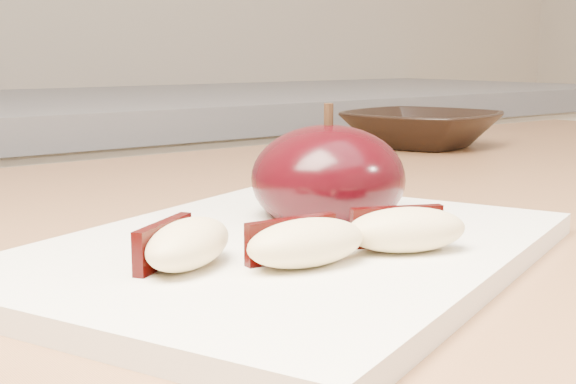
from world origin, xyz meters
TOP-DOWN VIEW (x-y plane):
  - cutting_board at (-0.05, 0.39)m, footprint 0.35×0.30m
  - apple_half at (0.00, 0.43)m, footprint 0.10×0.10m
  - apple_wedge_a at (-0.12, 0.38)m, footprint 0.06×0.06m
  - apple_wedge_b at (-0.08, 0.35)m, footprint 0.06×0.03m
  - apple_wedge_c at (-0.02, 0.34)m, footprint 0.07×0.05m
  - bowl at (0.37, 0.69)m, footprint 0.20×0.20m

SIDE VIEW (x-z plane):
  - cutting_board at x=-0.05m, z-range 0.90..0.91m
  - bowl at x=0.37m, z-range 0.90..0.94m
  - apple_wedge_a at x=-0.12m, z-range 0.91..0.93m
  - apple_wedge_b at x=-0.08m, z-range 0.91..0.93m
  - apple_wedge_c at x=-0.02m, z-range 0.91..0.93m
  - apple_half at x=0.00m, z-range 0.90..0.97m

